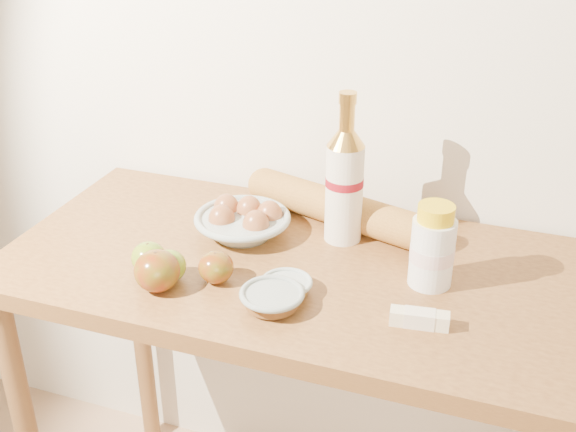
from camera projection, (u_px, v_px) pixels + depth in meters
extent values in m
cube|color=silver|center=(343.00, 31.00, 1.58)|extent=(3.50, 0.02, 2.60)
cube|color=#915F2E|center=(293.00, 270.00, 1.49)|extent=(1.20, 0.60, 0.04)
cylinder|color=brown|center=(140.00, 326.00, 2.07)|extent=(0.05, 0.05, 0.86)
cylinder|color=brown|center=(540.00, 416.00, 1.75)|extent=(0.05, 0.05, 0.86)
cylinder|color=beige|center=(344.00, 194.00, 1.52)|extent=(0.10, 0.10, 0.22)
cylinder|color=maroon|center=(344.00, 181.00, 1.51)|extent=(0.10, 0.10, 0.02)
cone|color=gold|center=(346.00, 138.00, 1.46)|extent=(0.10, 0.10, 0.03)
cylinder|color=gold|center=(347.00, 117.00, 1.44)|extent=(0.04, 0.04, 0.06)
cylinder|color=gold|center=(348.00, 98.00, 1.42)|extent=(0.04, 0.04, 0.02)
cylinder|color=white|center=(432.00, 253.00, 1.38)|extent=(0.10, 0.10, 0.14)
cylinder|color=beige|center=(432.00, 253.00, 1.38)|extent=(0.10, 0.10, 0.03)
cylinder|color=#E5B90C|center=(436.00, 213.00, 1.34)|extent=(0.08, 0.08, 0.03)
torus|color=#95A29D|center=(242.00, 218.00, 1.57)|extent=(0.21, 0.21, 0.02)
ellipsoid|color=brown|center=(222.00, 221.00, 1.56)|extent=(0.06, 0.06, 0.07)
ellipsoid|color=brown|center=(256.00, 226.00, 1.54)|extent=(0.06, 0.06, 0.07)
ellipsoid|color=brown|center=(249.00, 211.00, 1.60)|extent=(0.06, 0.06, 0.07)
ellipsoid|color=brown|center=(227.00, 210.00, 1.61)|extent=(0.06, 0.06, 0.07)
ellipsoid|color=brown|center=(270.00, 216.00, 1.58)|extent=(0.06, 0.06, 0.07)
cylinder|color=#C0873A|center=(336.00, 207.00, 1.61)|extent=(0.41, 0.19, 0.08)
sphere|color=#C0873A|center=(265.00, 185.00, 1.72)|extent=(0.10, 0.10, 0.08)
sphere|color=#C0873A|center=(417.00, 233.00, 1.51)|extent=(0.10, 0.10, 0.08)
ellipsoid|color=olive|center=(149.00, 258.00, 1.44)|extent=(0.08, 0.08, 0.06)
cylinder|color=#4B3519|center=(147.00, 246.00, 1.42)|extent=(0.01, 0.01, 0.01)
ellipsoid|color=maroon|center=(157.00, 271.00, 1.37)|extent=(0.12, 0.12, 0.08)
cylinder|color=#4D3119|center=(156.00, 255.00, 1.36)|extent=(0.01, 0.01, 0.01)
ellipsoid|color=#92080B|center=(216.00, 267.00, 1.40)|extent=(0.09, 0.09, 0.06)
cylinder|color=#50321A|center=(215.00, 255.00, 1.39)|extent=(0.01, 0.01, 0.01)
torus|color=gray|center=(272.00, 294.00, 1.33)|extent=(0.15, 0.15, 0.01)
cylinder|color=brown|center=(272.00, 299.00, 1.33)|extent=(0.12, 0.12, 0.02)
torus|color=#95A29E|center=(286.00, 282.00, 1.37)|extent=(0.12, 0.12, 0.01)
cylinder|color=#875915|center=(286.00, 287.00, 1.37)|extent=(0.09, 0.09, 0.02)
cube|color=beige|center=(419.00, 319.00, 1.28)|extent=(0.11, 0.04, 0.03)
cube|color=beige|center=(419.00, 319.00, 1.28)|extent=(0.06, 0.04, 0.03)
ellipsoid|color=olive|center=(169.00, 266.00, 1.41)|extent=(0.08, 0.08, 0.06)
cylinder|color=#4B3519|center=(168.00, 254.00, 1.39)|extent=(0.01, 0.01, 0.01)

